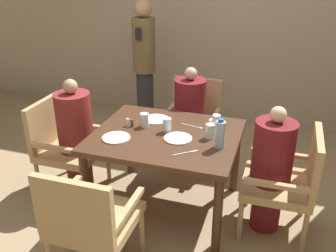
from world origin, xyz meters
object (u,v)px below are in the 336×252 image
at_px(diner_in_left_chair, 76,136).
at_px(chair_left_side, 64,142).
at_px(glass_tall_mid, 145,120).
at_px(teacup_with_saucer, 216,119).
at_px(standing_host, 144,63).
at_px(chair_far_side, 193,118).
at_px(chair_near_corner, 89,219).
at_px(diner_in_far_chair, 190,117).
at_px(plate_dessert_center, 116,138).
at_px(plate_main_right, 156,119).
at_px(plate_main_left, 178,138).
at_px(chair_right_side, 289,179).
at_px(glass_tall_near, 210,131).
at_px(glass_tall_far, 167,125).
at_px(water_bottle, 220,134).
at_px(diner_in_right_chair, 271,169).

bearing_deg(diner_in_left_chair, chair_left_side, 180.00).
distance_m(chair_left_side, glass_tall_mid, 0.85).
bearing_deg(teacup_with_saucer, standing_host, 134.49).
height_order(chair_far_side, chair_near_corner, same).
distance_m(chair_left_side, chair_near_corner, 1.20).
bearing_deg(diner_in_far_chair, plate_dessert_center, -110.23).
bearing_deg(plate_main_right, plate_dessert_center, -112.51).
bearing_deg(diner_in_far_chair, chair_left_side, -142.60).
distance_m(plate_main_left, glass_tall_mid, 0.38).
bearing_deg(chair_right_side, diner_in_left_chair, 180.00).
relative_size(plate_dessert_center, glass_tall_near, 1.90).
xyz_separation_m(chair_far_side, standing_host, (-0.79, 0.63, 0.39)).
relative_size(diner_in_left_chair, glass_tall_far, 9.24).
bearing_deg(water_bottle, plate_main_left, 173.86).
bearing_deg(chair_far_side, standing_host, 141.64).
distance_m(plate_dessert_center, glass_tall_mid, 0.32).
distance_m(chair_left_side, diner_in_far_chair, 1.28).
xyz_separation_m(chair_far_side, glass_tall_mid, (-0.22, -0.84, 0.30)).
bearing_deg(glass_tall_mid, chair_right_side, -3.84).
bearing_deg(plate_main_left, chair_left_side, 176.89).
xyz_separation_m(teacup_with_saucer, water_bottle, (0.12, -0.48, 0.09)).
distance_m(diner_in_far_chair, chair_near_corner, 1.71).
bearing_deg(teacup_with_saucer, glass_tall_mid, -152.19).
height_order(chair_right_side, teacup_with_saucer, chair_right_side).
bearing_deg(standing_host, glass_tall_near, -52.60).
bearing_deg(standing_host, glass_tall_far, -62.42).
relative_size(standing_host, glass_tall_far, 13.41).
relative_size(chair_near_corner, plate_dessert_center, 3.87).
relative_size(chair_near_corner, plate_main_right, 3.87).
height_order(diner_in_far_chair, plate_main_right, diner_in_far_chair).
bearing_deg(diner_in_left_chair, plate_main_right, 19.44).
relative_size(diner_in_left_chair, water_bottle, 4.66).
height_order(diner_in_left_chair, diner_in_far_chair, diner_in_left_chair).
bearing_deg(glass_tall_mid, chair_far_side, 74.98).
bearing_deg(diner_in_far_chair, water_bottle, -61.86).
bearing_deg(diner_in_left_chair, diner_in_right_chair, 0.00).
distance_m(chair_near_corner, plate_dessert_center, 0.76).
xyz_separation_m(diner_in_right_chair, plate_main_left, (-0.75, -0.06, 0.18)).
bearing_deg(plate_main_right, glass_tall_mid, -106.91).
bearing_deg(diner_in_far_chair, plate_main_right, -108.23).
xyz_separation_m(water_bottle, glass_tall_mid, (-0.69, 0.18, -0.05)).
height_order(chair_right_side, glass_tall_mid, chair_right_side).
bearing_deg(water_bottle, chair_right_side, 10.27).
bearing_deg(chair_right_side, glass_tall_far, 177.48).
xyz_separation_m(diner_in_left_chair, plate_dessert_center, (0.51, -0.21, 0.16)).
height_order(diner_in_far_chair, glass_tall_far, diner_in_far_chair).
xyz_separation_m(chair_left_side, diner_in_left_chair, (0.14, 0.00, 0.09)).
height_order(diner_in_far_chair, teacup_with_saucer, diner_in_far_chair).
distance_m(diner_in_left_chair, glass_tall_far, 0.89).
xyz_separation_m(chair_left_side, water_bottle, (1.48, -0.10, 0.35)).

